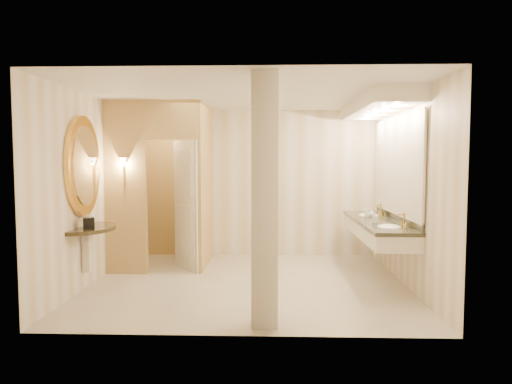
# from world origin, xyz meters

# --- Properties ---
(floor) EXTENTS (4.50, 4.50, 0.00)m
(floor) POSITION_xyz_m (0.00, 0.00, 0.00)
(floor) COLOR beige
(floor) RESTS_ON ground
(ceiling) EXTENTS (4.50, 4.50, 0.00)m
(ceiling) POSITION_xyz_m (0.00, 0.00, 2.70)
(ceiling) COLOR silver
(ceiling) RESTS_ON wall_back
(wall_back) EXTENTS (4.50, 0.02, 2.70)m
(wall_back) POSITION_xyz_m (0.00, 2.00, 1.35)
(wall_back) COLOR silver
(wall_back) RESTS_ON floor
(wall_front) EXTENTS (4.50, 0.02, 2.70)m
(wall_front) POSITION_xyz_m (0.00, -2.00, 1.35)
(wall_front) COLOR silver
(wall_front) RESTS_ON floor
(wall_left) EXTENTS (0.02, 4.00, 2.70)m
(wall_left) POSITION_xyz_m (-2.25, 0.00, 1.35)
(wall_left) COLOR silver
(wall_left) RESTS_ON floor
(wall_right) EXTENTS (0.02, 4.00, 2.70)m
(wall_right) POSITION_xyz_m (2.25, 0.00, 1.35)
(wall_right) COLOR silver
(wall_right) RESTS_ON floor
(toilet_closet) EXTENTS (1.50, 1.55, 2.70)m
(toilet_closet) POSITION_xyz_m (-1.13, 0.96, 1.39)
(toilet_closet) COLOR tan
(toilet_closet) RESTS_ON floor
(wall_sconce) EXTENTS (0.14, 0.14, 0.42)m
(wall_sconce) POSITION_xyz_m (-1.93, 0.43, 1.73)
(wall_sconce) COLOR gold
(wall_sconce) RESTS_ON toilet_closet
(vanity) EXTENTS (0.75, 2.65, 2.09)m
(vanity) POSITION_xyz_m (1.98, 0.40, 1.63)
(vanity) COLOR silver
(vanity) RESTS_ON floor
(console_shelf) EXTENTS (1.04, 1.04, 1.97)m
(console_shelf) POSITION_xyz_m (-2.21, -0.41, 1.35)
(console_shelf) COLOR black
(console_shelf) RESTS_ON floor
(pillar) EXTENTS (0.28, 0.28, 2.70)m
(pillar) POSITION_xyz_m (0.27, -1.68, 1.35)
(pillar) COLOR silver
(pillar) RESTS_ON floor
(tissue_box) EXTENTS (0.19, 0.19, 0.14)m
(tissue_box) POSITION_xyz_m (-2.09, -0.57, 0.95)
(tissue_box) COLOR black
(tissue_box) RESTS_ON console_shelf
(toilet) EXTENTS (0.61, 0.89, 0.84)m
(toilet) POSITION_xyz_m (-1.10, 1.65, 0.42)
(toilet) COLOR white
(toilet) RESTS_ON floor
(soap_bottle_a) EXTENTS (0.07, 0.07, 0.15)m
(soap_bottle_a) POSITION_xyz_m (1.83, 0.09, 0.95)
(soap_bottle_a) COLOR beige
(soap_bottle_a) RESTS_ON vanity
(soap_bottle_b) EXTENTS (0.13, 0.13, 0.13)m
(soap_bottle_b) POSITION_xyz_m (1.94, 0.76, 0.94)
(soap_bottle_b) COLOR silver
(soap_bottle_b) RESTS_ON vanity
(soap_bottle_c) EXTENTS (0.08, 0.08, 0.19)m
(soap_bottle_c) POSITION_xyz_m (1.85, 0.74, 0.97)
(soap_bottle_c) COLOR #C6B28C
(soap_bottle_c) RESTS_ON vanity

